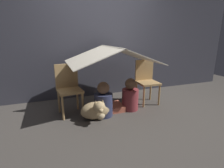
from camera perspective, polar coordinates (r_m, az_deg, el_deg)
The scene contains 10 objects.
ground_plane at distance 3.09m, azimuth 1.58°, elevation -9.52°, with size 8.80×8.80×0.00m, color #47423D.
wall_back at distance 3.86m, azimuth -4.60°, elevation 14.58°, with size 7.00×0.05×2.50m.
chair_left at distance 3.04m, azimuth -13.96°, elevation -0.93°, with size 0.43×0.43×0.85m.
chair_right at distance 3.52m, azimuth 11.17°, elevation 1.44°, with size 0.40×0.40×0.85m.
sheet_canopy at distance 3.05m, azimuth 0.00°, elevation 9.51°, with size 1.50×1.13×0.28m.
person_front at distance 2.92m, azimuth -2.81°, elevation -5.76°, with size 0.30×0.30×0.59m.
person_second at distance 3.18m, azimuth 5.97°, elevation -4.05°, with size 0.30×0.30×0.58m.
dog at distance 2.82m, azimuth -5.04°, elevation -8.34°, with size 0.50×0.43×0.39m.
floor_cushion at distance 3.19m, azimuth -0.63°, elevation -7.70°, with size 0.46×0.37×0.10m.
plush_toy at distance 2.84m, azimuth -3.83°, elevation -9.67°, with size 0.15×0.15×0.24m.
Camera 1 is at (-1.05, -2.60, 1.30)m, focal length 28.00 mm.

